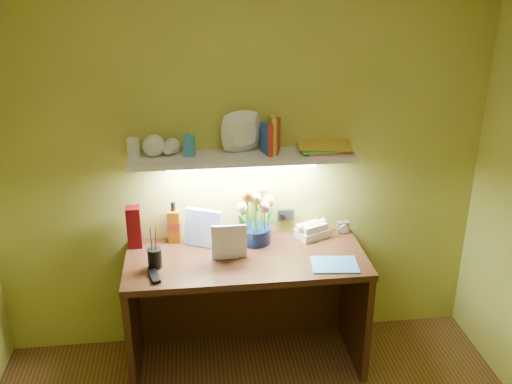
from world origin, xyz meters
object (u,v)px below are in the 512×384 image
at_px(desk, 247,311).
at_px(flower_bouquet, 255,216).
at_px(telephone, 312,229).
at_px(desk_clock, 343,227).
at_px(whisky_bottle, 174,222).

bearing_deg(desk, flower_bouquet, 67.97).
relative_size(flower_bouquet, telephone, 1.91).
xyz_separation_m(flower_bouquet, desk_clock, (0.57, 0.05, -0.13)).
bearing_deg(desk_clock, whisky_bottle, 175.24).
bearing_deg(telephone, flower_bouquet, 159.05).
relative_size(flower_bouquet, whisky_bottle, 1.32).
height_order(flower_bouquet, whisky_bottle, flower_bouquet).
height_order(desk, flower_bouquet, flower_bouquet).
distance_m(desk, flower_bouquet, 0.58).
bearing_deg(telephone, desk, -178.93).
distance_m(desk_clock, whisky_bottle, 1.06).
bearing_deg(desk_clock, desk, -163.99).
height_order(telephone, desk_clock, telephone).
bearing_deg(whisky_bottle, desk, -30.73).
xyz_separation_m(telephone, desk_clock, (0.21, 0.04, -0.02)).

